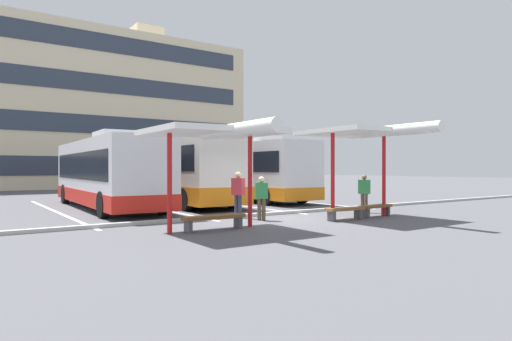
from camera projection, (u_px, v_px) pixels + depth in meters
The scene contains 18 objects.
ground_plane at pixel (274, 219), 16.01m from camera, with size 160.00×160.00×0.00m, color #515156.
terminal_building at pixel (68, 113), 45.51m from camera, with size 33.90×15.10×17.94m.
coach_bus_0 at pixel (107, 174), 20.17m from camera, with size 2.90×11.41×3.45m.
coach_bus_1 at pixel (171, 170), 23.25m from camera, with size 2.89×12.27×3.75m.
coach_bus_2 at pixel (247, 171), 25.22m from camera, with size 2.75×10.18×3.60m.
lane_stripe_0 at pixel (56, 211), 18.71m from camera, with size 0.16×14.00×0.01m, color white.
lane_stripe_1 at pixel (147, 207), 21.01m from camera, with size 0.16×14.00×0.01m, color white.
lane_stripe_2 at pixel (220, 203), 23.31m from camera, with size 0.16×14.00×0.01m, color white.
lane_stripe_3 at pixel (281, 200), 25.61m from camera, with size 0.16×14.00×0.01m, color white.
waiting_shelter_0 at pixel (217, 134), 12.86m from camera, with size 3.73×4.73×3.09m.
bench_0 at pixel (214, 219), 13.00m from camera, with size 1.99×0.42×0.45m.
waiting_shelter_1 at pixel (365, 134), 15.94m from camera, with size 3.75×4.92×3.33m.
bench_1 at pixel (345, 211), 15.56m from camera, with size 1.57×0.53×0.45m.
bench_2 at pixel (376, 208), 16.70m from camera, with size 1.65×0.57×0.45m.
platform_kerb at pixel (257, 215), 16.90m from camera, with size 44.00×0.24×0.12m, color #ADADA8.
waiting_passenger_0 at pixel (364, 191), 18.22m from camera, with size 0.37×0.51×1.59m.
waiting_passenger_1 at pixel (238, 191), 16.33m from camera, with size 0.37×0.54×1.72m.
waiting_passenger_2 at pixel (261, 195), 15.54m from camera, with size 0.50×0.42×1.56m.
Camera 1 is at (-9.61, -12.81, 1.85)m, focal length 30.70 mm.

